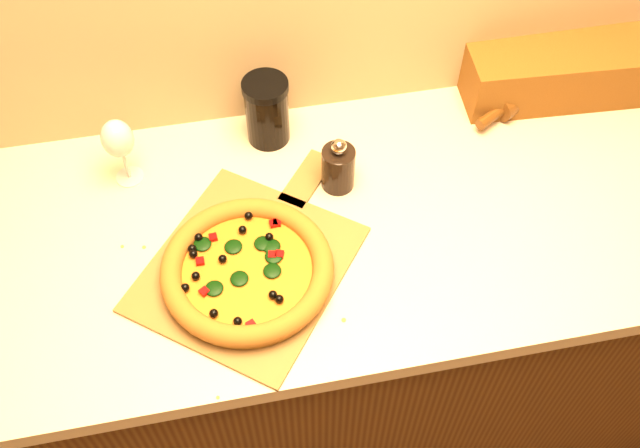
# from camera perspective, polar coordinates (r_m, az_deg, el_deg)

# --- Properties ---
(cabinet) EXTENTS (2.80, 0.65, 0.86)m
(cabinet) POSITION_cam_1_polar(r_m,az_deg,el_deg) (1.83, 1.88, -8.33)
(cabinet) COLOR #42220E
(cabinet) RESTS_ON ground
(countertop) EXTENTS (2.84, 0.68, 0.04)m
(countertop) POSITION_cam_1_polar(r_m,az_deg,el_deg) (1.45, 2.35, 0.10)
(countertop) COLOR beige
(countertop) RESTS_ON cabinet
(pizza_peel) EXTENTS (0.50, 0.53, 0.01)m
(pizza_peel) POSITION_cam_1_polar(r_m,az_deg,el_deg) (1.37, -5.53, -3.06)
(pizza_peel) COLOR brown
(pizza_peel) RESTS_ON countertop
(pizza) EXTENTS (0.32, 0.32, 0.05)m
(pizza) POSITION_cam_1_polar(r_m,az_deg,el_deg) (1.33, -5.83, -3.67)
(pizza) COLOR #AD762B
(pizza) RESTS_ON pizza_peel
(bottle_cap) EXTENTS (0.03, 0.03, 0.01)m
(bottle_cap) POSITION_cam_1_polar(r_m,az_deg,el_deg) (1.35, -3.84, -3.90)
(bottle_cap) COLOR black
(bottle_cap) RESTS_ON countertop
(pepper_grinder) EXTENTS (0.07, 0.07, 0.13)m
(pepper_grinder) POSITION_cam_1_polar(r_m,az_deg,el_deg) (1.44, 1.47, 4.58)
(pepper_grinder) COLOR black
(pepper_grinder) RESTS_ON countertop
(rolling_pin) EXTENTS (0.38, 0.24, 0.06)m
(rolling_pin) POSITION_cam_1_polar(r_m,az_deg,el_deg) (1.73, 17.26, 10.90)
(rolling_pin) COLOR #512E0D
(rolling_pin) RESTS_ON countertop
(bread_bag) EXTENTS (0.47, 0.18, 0.13)m
(bread_bag) POSITION_cam_1_polar(r_m,az_deg,el_deg) (1.72, 19.12, 11.46)
(bread_bag) COLOR #613512
(bread_bag) RESTS_ON countertop
(wine_glass) EXTENTS (0.06, 0.06, 0.16)m
(wine_glass) POSITION_cam_1_polar(r_m,az_deg,el_deg) (1.47, -15.86, 6.47)
(wine_glass) COLOR silver
(wine_glass) RESTS_ON countertop
(dark_jar) EXTENTS (0.10, 0.10, 0.16)m
(dark_jar) POSITION_cam_1_polar(r_m,az_deg,el_deg) (1.52, -4.27, 9.03)
(dark_jar) COLOR black
(dark_jar) RESTS_ON countertop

